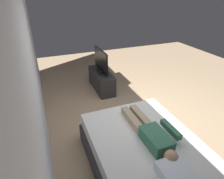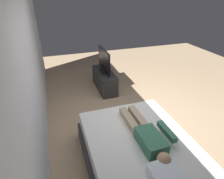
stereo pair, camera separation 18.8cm
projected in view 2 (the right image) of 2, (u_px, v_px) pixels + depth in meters
The scene contains 7 objects.
ground_plane at pixel (138, 125), 3.78m from camera, with size 10.00×10.00×0.00m, color tan.
back_wall at pixel (30, 62), 2.96m from camera, with size 6.40×0.10×2.80m, color silver.
bed at pixel (140, 156), 2.75m from camera, with size 1.98×1.52×0.54m.
person at pixel (147, 135), 2.63m from camera, with size 1.26×0.46×0.18m.
remote at pixel (166, 126), 2.90m from camera, with size 0.15×0.04×0.02m, color black.
tv_stand at pixel (104, 80), 5.02m from camera, with size 1.10×0.40×0.50m, color #2D2D2D.
tv at pixel (104, 61), 4.77m from camera, with size 0.88×0.20×0.59m.
Camera 2 is at (-2.66, 1.44, 2.44)m, focal length 30.22 mm.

